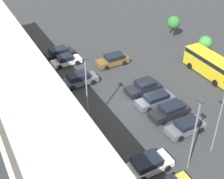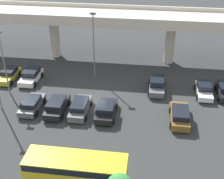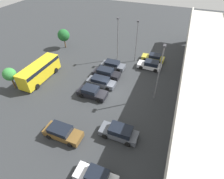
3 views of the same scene
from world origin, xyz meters
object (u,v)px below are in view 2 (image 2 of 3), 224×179
at_px(parked_car_5, 106,110).
at_px(lamp_post_near_aisle, 3,58).
at_px(parked_car_6, 157,85).
at_px(parked_car_7, 180,115).
at_px(parked_car_2, 32,104).
at_px(parked_car_4, 80,107).
at_px(shuttle_bus, 76,170).
at_px(parked_car_3, 57,106).
at_px(parked_car_1, 31,76).
at_px(parked_car_8, 204,90).
at_px(lamp_post_mid_lot, 94,41).
at_px(parked_car_0, 9,75).

xyz_separation_m(parked_car_5, lamp_post_near_aisle, (-12.70, 3.26, 3.99)).
bearing_deg(parked_car_6, parked_car_7, 21.60).
xyz_separation_m(parked_car_2, parked_car_6, (14.06, 6.39, 0.10)).
relative_size(parked_car_4, shuttle_bus, 0.58).
bearing_deg(lamp_post_near_aisle, parked_car_3, -24.26).
height_order(parked_car_6, parked_car_7, parked_car_6).
height_order(parked_car_2, parked_car_7, parked_car_7).
distance_m(parked_car_1, parked_car_5, 12.97).
bearing_deg(parked_car_5, parked_car_1, 58.94).
bearing_deg(parked_car_2, lamp_post_near_aisle, 52.77).
bearing_deg(shuttle_bus, parked_car_8, -126.20).
distance_m(parked_car_3, lamp_post_near_aisle, 8.76).
height_order(parked_car_2, parked_car_5, parked_car_5).
xyz_separation_m(parked_car_3, parked_car_4, (2.63, 0.16, -0.03)).
xyz_separation_m(parked_car_5, shuttle_bus, (-0.80, -10.33, 0.99)).
bearing_deg(parked_car_2, parked_car_4, -89.02).
bearing_deg(parked_car_2, parked_car_6, -65.57).
relative_size(parked_car_2, shuttle_bus, 0.54).
relative_size(parked_car_3, lamp_post_mid_lot, 0.54).
height_order(parked_car_4, parked_car_5, parked_car_5).
xyz_separation_m(lamp_post_near_aisle, lamp_post_mid_lot, (9.72, 5.85, 0.40)).
bearing_deg(parked_car_2, parked_car_1, 21.19).
bearing_deg(lamp_post_mid_lot, parked_car_4, -89.86).
bearing_deg(parked_car_0, parked_car_7, 73.39).
bearing_deg(parked_car_7, parked_car_2, 89.82).
relative_size(parked_car_0, parked_car_4, 0.93).
xyz_separation_m(parked_car_8, lamp_post_near_aisle, (-23.97, -2.91, 4.02)).
distance_m(shuttle_bus, lamp_post_mid_lot, 19.86).
distance_m(parked_car_1, lamp_post_near_aisle, 5.47).
relative_size(parked_car_1, shuttle_bus, 0.54).
bearing_deg(shuttle_bus, lamp_post_near_aisle, -48.79).
bearing_deg(parked_car_5, parked_car_4, 85.88).
distance_m(parked_car_1, parked_car_6, 16.61).
xyz_separation_m(parked_car_4, parked_car_5, (2.96, -0.21, 0.02)).
relative_size(parked_car_6, lamp_post_near_aisle, 0.58).
relative_size(parked_car_0, parked_car_5, 0.97).
bearing_deg(parked_car_3, parked_car_4, -86.58).
height_order(parked_car_3, shuttle_bus, shuttle_bus).
relative_size(parked_car_3, parked_car_5, 1.04).
xyz_separation_m(parked_car_1, parked_car_7, (19.16, -6.62, -0.02)).
xyz_separation_m(parked_car_1, parked_car_5, (11.11, -6.69, -0.03)).
relative_size(shuttle_bus, lamp_post_near_aisle, 1.02).
xyz_separation_m(parked_car_8, shuttle_bus, (-12.07, -16.50, 1.02)).
height_order(parked_car_1, lamp_post_mid_lot, lamp_post_mid_lot).
relative_size(parked_car_2, parked_car_4, 0.93).
bearing_deg(parked_car_5, parked_car_8, -61.31).
bearing_deg(lamp_post_near_aisle, parked_car_2, -37.23).
xyz_separation_m(parked_car_0, shuttle_bus, (13.42, -17.03, 1.04)).
bearing_deg(parked_car_5, parked_car_7, -89.53).
height_order(parked_car_1, parked_car_4, parked_car_1).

